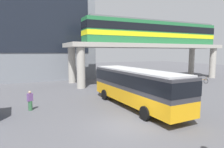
# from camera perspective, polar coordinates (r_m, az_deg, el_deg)

# --- Properties ---
(ground_plane) EXTENTS (120.00, 120.00, 0.00)m
(ground_plane) POSITION_cam_1_polar(r_m,az_deg,el_deg) (21.86, -8.71, -6.04)
(ground_plane) COLOR #515156
(station_building) EXTENTS (27.26, 15.05, 16.88)m
(station_building) POSITION_cam_1_polar(r_m,az_deg,el_deg) (40.06, -27.83, 11.08)
(station_building) COLOR slate
(station_building) RESTS_ON ground_plane
(elevated_platform) EXTENTS (26.90, 6.49, 5.94)m
(elevated_platform) POSITION_cam_1_polar(r_m,az_deg,el_deg) (33.13, 10.66, 6.95)
(elevated_platform) COLOR #ADA89E
(elevated_platform) RESTS_ON ground_plane
(train) EXTENTS (24.40, 2.96, 3.84)m
(train) POSITION_cam_1_polar(r_m,az_deg,el_deg) (33.96, 12.39, 11.73)
(train) COLOR #26723F
(train) RESTS_ON elevated_platform
(bus_main) EXTENTS (3.07, 11.13, 3.22)m
(bus_main) POSITION_cam_1_polar(r_m,az_deg,el_deg) (16.75, 6.81, -2.90)
(bus_main) COLOR orange
(bus_main) RESTS_ON ground_plane
(bicycle_green) EXTENTS (1.69, 0.71, 1.04)m
(bicycle_green) POSITION_cam_1_polar(r_m,az_deg,el_deg) (24.38, 2.72, -3.81)
(bicycle_green) COLOR black
(bicycle_green) RESTS_ON ground_plane
(bicycle_brown) EXTENTS (1.76, 0.44, 1.04)m
(bicycle_brown) POSITION_cam_1_polar(r_m,az_deg,el_deg) (32.20, 24.87, -1.90)
(bicycle_brown) COLOR black
(bicycle_brown) RESTS_ON ground_plane
(bicycle_orange) EXTENTS (1.77, 0.37, 1.04)m
(bicycle_orange) POSITION_cam_1_polar(r_m,az_deg,el_deg) (25.74, 8.21, -3.32)
(bicycle_orange) COLOR black
(bicycle_orange) RESTS_ON ground_plane
(pedestrian_by_bike_rack) EXTENTS (0.48, 0.43, 1.59)m
(pedestrian_by_bike_rack) POSITION_cam_1_polar(r_m,az_deg,el_deg) (17.24, -22.67, -7.32)
(pedestrian_by_bike_rack) COLOR #33663F
(pedestrian_by_bike_rack) RESTS_ON ground_plane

